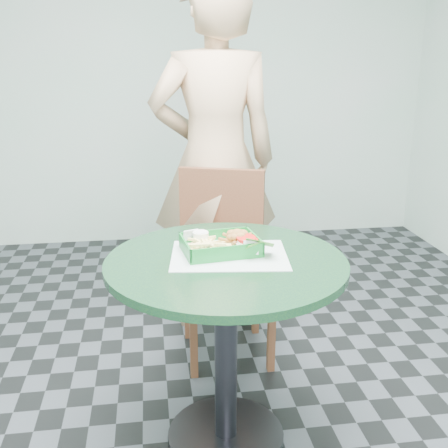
{
  "coord_description": "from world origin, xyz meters",
  "views": [
    {
      "loc": [
        -0.26,
        -1.74,
        1.46
      ],
      "look_at": [
        0.01,
        0.1,
        0.87
      ],
      "focal_mm": 42.0,
      "sensor_mm": 36.0,
      "label": 1
    }
  ],
  "objects": [
    {
      "name": "dining_chair",
      "position": [
        0.1,
        0.71,
        0.53
      ],
      "size": [
        0.44,
        0.44,
        0.93
      ],
      "rotation": [
        0.0,
        0.0,
        -0.33
      ],
      "color": "#533114",
      "rests_on": "floor"
    },
    {
      "name": "diner_person",
      "position": [
        0.09,
        0.99,
        1.17
      ],
      "size": [
        0.86,
        0.57,
        2.34
      ],
      "primitive_type": "imported",
      "rotation": [
        0.0,
        0.0,
        3.16
      ],
      "color": "tan",
      "rests_on": "floor"
    },
    {
      "name": "fries_pile",
      "position": [
        -0.07,
        0.07,
        0.79
      ],
      "size": [
        0.14,
        0.15,
        0.05
      ],
      "primitive_type": null,
      "rotation": [
        0.0,
        0.0,
        -0.22
      ],
      "color": "#FFE283",
      "rests_on": "food_basket"
    },
    {
      "name": "wall_back",
      "position": [
        0.0,
        2.5,
        1.4
      ],
      "size": [
        4.0,
        0.04,
        2.8
      ],
      "primitive_type": "cube",
      "color": "silver",
      "rests_on": "ground"
    },
    {
      "name": "placemat",
      "position": [
        0.02,
        0.03,
        0.75
      ],
      "size": [
        0.45,
        0.36,
        0.0
      ],
      "primitive_type": "cube",
      "rotation": [
        0.0,
        0.0,
        -0.12
      ],
      "color": "#B5C5C1",
      "rests_on": "cafe_table"
    },
    {
      "name": "crab_sandwich",
      "position": [
        0.06,
        0.07,
        0.8
      ],
      "size": [
        0.12,
        0.12,
        0.07
      ],
      "rotation": [
        0.0,
        0.0,
        0.08
      ],
      "color": "#F3D773",
      "rests_on": "food_basket"
    },
    {
      "name": "cafe_table",
      "position": [
        0.0,
        0.0,
        0.58
      ],
      "size": [
        0.87,
        0.87,
        0.75
      ],
      "color": "#26262C",
      "rests_on": "floor"
    },
    {
      "name": "sauce_ramekin",
      "position": [
        -0.07,
        0.13,
        0.8
      ],
      "size": [
        0.06,
        0.06,
        0.03
      ],
      "rotation": [
        0.0,
        0.0,
        0.29
      ],
      "color": "white",
      "rests_on": "food_basket"
    },
    {
      "name": "food_basket",
      "position": [
        -0.01,
        0.07,
        0.77
      ],
      "size": [
        0.28,
        0.2,
        0.06
      ],
      "rotation": [
        0.0,
        0.0,
        0.13
      ],
      "color": "#12782B",
      "rests_on": "placemat"
    },
    {
      "name": "garnish_cup",
      "position": [
        0.09,
        0.02,
        0.79
      ],
      "size": [
        0.13,
        0.12,
        0.05
      ],
      "rotation": [
        0.0,
        0.0,
        0.02
      ],
      "color": "white",
      "rests_on": "food_basket"
    },
    {
      "name": "floor",
      "position": [
        0.0,
        0.0,
        0.0
      ],
      "size": [
        4.0,
        5.0,
        0.02
      ],
      "primitive_type": "cube",
      "color": "#303335",
      "rests_on": "ground"
    }
  ]
}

